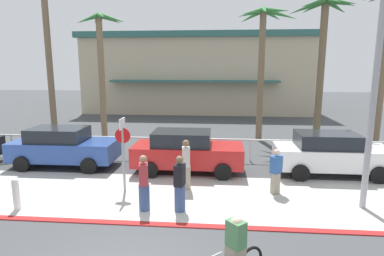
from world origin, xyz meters
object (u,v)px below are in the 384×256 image
Objects in this scene: palm_tree_3 at (263,41)px; bollard_2 at (16,194)px; stop_sign_bike_lane at (123,144)px; car_blue_1 at (63,147)px; pedestrian_0 at (276,174)px; palm_tree_2 at (101,48)px; cyclist_black_0 at (234,255)px; streetlight_curb at (381,65)px; car_red_2 at (187,151)px; palm_tree_1 at (46,10)px; car_white_3 at (331,153)px; palm_tree_4 at (323,34)px; pedestrian_1 at (144,185)px; pedestrian_2 at (186,167)px; pedestrian_3 at (180,186)px.

bollard_2 is at bearing -128.98° from palm_tree_3.
palm_tree_3 is (5.51, 8.59, 3.96)m from stop_sign_bike_lane.
car_blue_1 is 8.87m from pedestrian_0.
pedestrian_0 is at bearing 3.33° from stop_sign_bike_lane.
palm_tree_2 is 4.85× the size of cyclist_black_0.
streetlight_curb is 7.37m from car_red_2.
stop_sign_bike_lane is at bearing -50.74° from palm_tree_1.
cyclist_black_0 is (6.97, -7.27, -0.18)m from car_blue_1.
car_red_2 is 5.70m from car_white_3.
pedestrian_1 is at bearing -131.40° from palm_tree_4.
pedestrian_1 is at bearing -51.13° from palm_tree_1.
car_red_2 is at bearing 95.32° from pedestrian_2.
palm_tree_2 is at bearing 92.95° from car_blue_1.
palm_tree_1 is 14.00m from pedestrian_1.
pedestrian_2 is at bearing -112.85° from palm_tree_3.
bollard_2 is 14.86m from palm_tree_4.
streetlight_curb is 6.63m from pedestrian_2.
stop_sign_bike_lane is 10.94m from palm_tree_3.
car_red_2 is at bearing 147.45° from pedestrian_0.
streetlight_curb is 6.54m from pedestrian_3.
palm_tree_4 is at bearing -33.77° from palm_tree_3.
car_white_3 is at bearing 89.96° from streetlight_curb.
stop_sign_bike_lane reaches higher than car_white_3.
car_white_3 is at bearing -0.70° from car_blue_1.
stop_sign_bike_lane is 2.56× the size of bollard_2.
pedestrian_2 reaches higher than car_blue_1.
streetlight_curb is at bearing -39.63° from palm_tree_2.
bollard_2 is at bearing -142.43° from palm_tree_4.
palm_tree_2 reaches higher than car_blue_1.
car_red_2 is at bearing 150.62° from streetlight_curb.
car_red_2 is at bearing 40.69° from bollard_2.
palm_tree_1 reaches higher than streetlight_curb.
palm_tree_1 is at bearing -178.38° from palm_tree_3.
bollard_2 is 0.58× the size of pedestrian_1.
cyclist_black_0 is at bearing -137.05° from streetlight_curb.
palm_tree_1 is at bearing 147.60° from streetlight_curb.
car_blue_1 is at bearing 98.39° from bollard_2.
car_red_2 is at bearing -47.63° from palm_tree_2.
palm_tree_2 is 1.65× the size of car_red_2.
car_red_2 is 3.83m from pedestrian_0.
car_blue_1 is 11.03m from car_white_3.
stop_sign_bike_lane is 8.07m from streetlight_curb.
pedestrian_2 is at bearing 106.06° from cyclist_black_0.
car_red_2 is (-6.31, -4.43, -4.96)m from palm_tree_4.
pedestrian_3 reaches higher than car_red_2.
car_white_3 is (0.00, 3.35, -3.41)m from streetlight_curb.
stop_sign_bike_lane is 1.50× the size of pedestrian_1.
pedestrian_1 is 1.06m from pedestrian_3.
palm_tree_4 is 1.71× the size of car_white_3.
palm_tree_4 is 1.71× the size of car_red_2.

